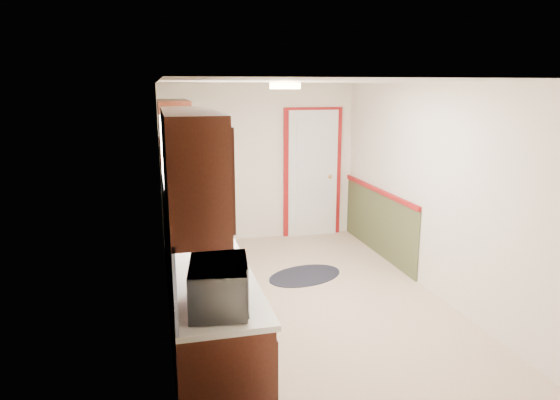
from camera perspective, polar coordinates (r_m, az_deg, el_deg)
room_shell at (r=5.35m, az=3.13°, el=0.37°), size 3.20×5.20×2.52m
kitchen_run at (r=4.95m, az=-9.75°, el=-5.51°), size 0.63×4.00×2.20m
back_wall_trim at (r=7.77m, az=5.29°, el=1.93°), size 1.12×2.30×2.08m
ceiling_fixture at (r=4.95m, az=0.59°, el=12.92°), size 0.30×0.30×0.06m
microwave at (r=3.29m, az=-7.01°, el=-9.12°), size 0.37×0.59×0.37m
refrigerator at (r=7.21m, az=-9.55°, el=0.67°), size 0.79×0.76×1.71m
rug at (r=6.42m, az=2.87°, el=-8.61°), size 1.18×0.97×0.01m
cooktop at (r=5.92m, az=-10.18°, el=-1.08°), size 0.51×0.61×0.02m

